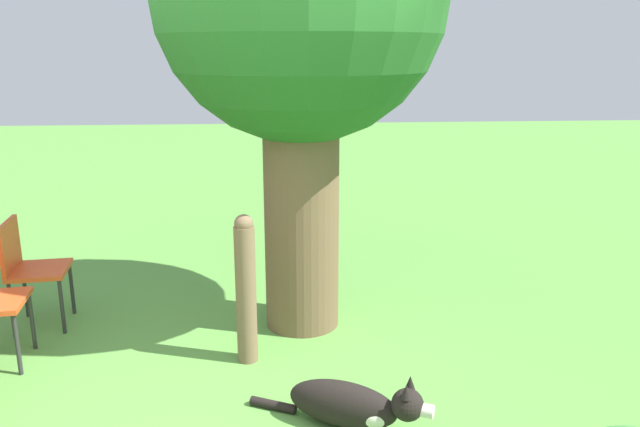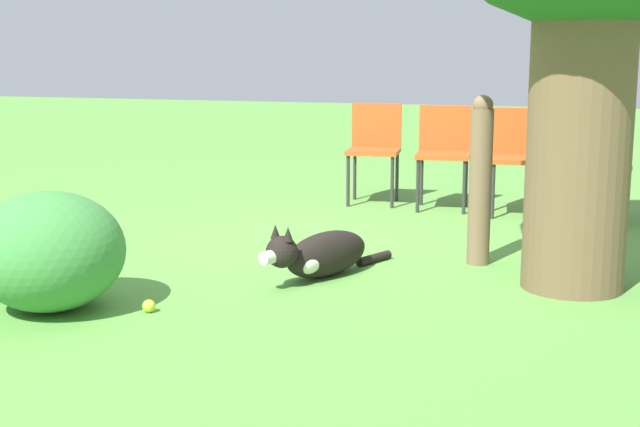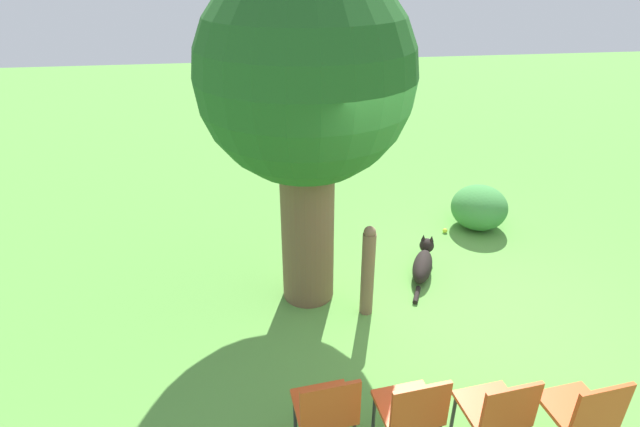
# 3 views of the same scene
# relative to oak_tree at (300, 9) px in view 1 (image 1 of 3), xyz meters

# --- Properties ---
(oak_tree) EXTENTS (2.09, 2.09, 3.55)m
(oak_tree) POSITION_rel_oak_tree_xyz_m (0.00, 0.00, 0.00)
(oak_tree) COLOR brown
(oak_tree) RESTS_ON ground_plane
(dog) EXTENTS (1.05, 0.57, 0.37)m
(dog) POSITION_rel_oak_tree_xyz_m (0.23, -1.44, -2.26)
(dog) COLOR black
(dog) RESTS_ON ground_plane
(fence_post) EXTENTS (0.14, 0.14, 1.07)m
(fence_post) POSITION_rel_oak_tree_xyz_m (-0.42, -0.59, -1.86)
(fence_post) COLOR brown
(fence_post) RESTS_ON ground_plane
(red_chair_3) EXTENTS (0.46, 0.48, 0.86)m
(red_chair_3) POSITION_rel_oak_tree_xyz_m (-2.12, 0.11, -1.89)
(red_chair_3) COLOR #D14C1E
(red_chair_3) RESTS_ON ground_plane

